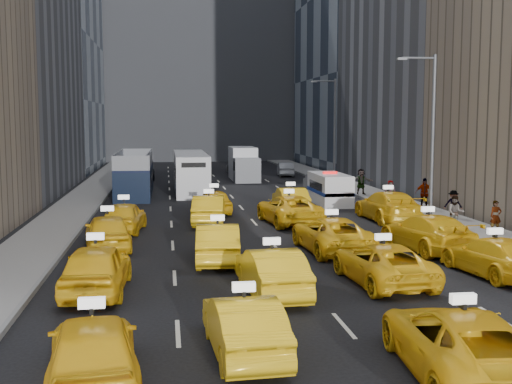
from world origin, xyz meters
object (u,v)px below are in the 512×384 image
Objects in this scene: taxi_0 at (93,350)px; box_truck at (244,164)px; nypd_van at (330,189)px; pedestrian_0 at (496,216)px; double_decker at (135,174)px; taxi_1 at (244,325)px; taxi_2 at (461,342)px; city_bus at (191,172)px.

box_truck reaches higher than taxi_0.
pedestrian_0 is (5.07, -12.47, -0.06)m from nypd_van.
double_decker is at bearing 145.30° from nypd_van.
taxi_1 is at bearing -89.22° from double_decker.
pedestrian_0 is at bearing -53.36° from double_decker.
double_decker is 26.80m from pedestrian_0.
box_truck reaches higher than taxi_1.
pedestrian_0 is at bearing -115.87° from taxi_2.
taxi_2 is 1.04× the size of nypd_van.
pedestrian_0 is (18.19, -19.67, -0.65)m from double_decker.
pedestrian_0 is at bearing -75.87° from box_truck.
taxi_0 is 3.63m from taxi_1.
nypd_van is 0.47× the size of double_decker.
taxi_2 is 0.46× the size of city_bus.
taxi_2 is at bearing -92.90° from box_truck.
nypd_van reaches higher than pedestrian_0.
nypd_van is at bearing -51.57° from city_bus.
pedestrian_0 is (14.09, 14.22, 0.20)m from taxi_1.
taxi_1 is 2.82× the size of pedestrian_0.
pedestrian_0 is at bearing -138.12° from taxi_1.
taxi_2 is 36.88m from double_decker.
city_bus is (0.12, 35.65, 0.78)m from taxi_1.
taxi_1 is at bearing -163.68° from taxi_0.
box_truck is 4.38× the size of pedestrian_0.
taxi_0 is 0.39× the size of city_bus.
taxi_1 is 35.66m from city_bus.
taxi_0 is 3.00× the size of pedestrian_0.
taxi_0 is at bearing -119.73° from nypd_van.
nypd_van is at bearing -119.92° from taxi_0.
taxi_0 is 1.06× the size of taxi_1.
taxi_1 is at bearing -129.38° from pedestrian_0.
taxi_2 is (7.90, -0.56, -0.03)m from taxi_0.
taxi_1 is 0.83× the size of nypd_van.
nypd_van is at bearing -34.88° from double_decker.
nypd_van is 0.44× the size of city_bus.
box_truck is (9.51, 10.67, -0.07)m from double_decker.
city_bus is at bearing -101.48° from taxi_0.
box_truck is at bearing 95.48° from nypd_van.
double_decker is (-13.12, 7.21, 0.59)m from nypd_van.
double_decker is 4.57m from city_bus.
taxi_0 is 7.92m from taxi_2.
nypd_van is at bearing 117.48° from pedestrian_0.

